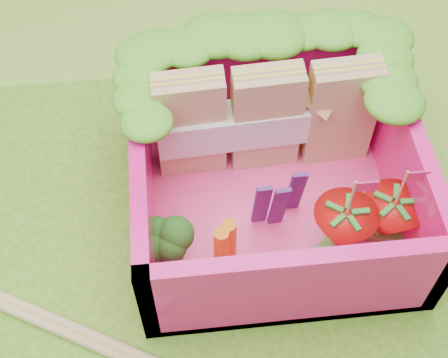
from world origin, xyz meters
TOP-DOWN VIEW (x-y plane):
  - ground at (0.00, 0.00)m, footprint 14.00×14.00m
  - placemat at (0.00, 0.00)m, footprint 2.60×2.60m
  - bento_floor at (0.47, 0.31)m, footprint 1.30×1.30m
  - bento_box at (0.47, 0.31)m, footprint 1.30×1.30m
  - lettuce_ruffle at (0.47, 0.78)m, footprint 1.43×0.76m
  - sandwich_stack at (0.48, 0.59)m, footprint 1.08×0.22m
  - broccoli at (-0.04, 0.02)m, footprint 0.30×0.30m
  - carrot_sticks at (0.21, -0.01)m, footprint 0.11×0.13m
  - purple_wedges at (0.48, 0.17)m, footprint 0.24×0.10m
  - strawberry_left at (0.74, -0.00)m, footprint 0.29×0.29m
  - strawberry_right at (0.97, 0.03)m, footprint 0.28×0.28m
  - snap_peas at (0.86, 0.08)m, footprint 0.65×0.52m

SIDE VIEW (x-z plane):
  - ground at x=0.00m, z-range 0.00..0.00m
  - placemat at x=0.00m, z-range 0.00..0.03m
  - bento_floor at x=0.47m, z-range 0.03..0.08m
  - snap_peas at x=0.86m, z-range 0.08..0.13m
  - carrot_sticks at x=0.21m, z-range 0.07..0.36m
  - strawberry_right at x=0.97m, z-range -0.03..0.49m
  - strawberry_left at x=0.74m, z-range -0.03..0.50m
  - broccoli at x=-0.04m, z-range 0.12..0.36m
  - purple_wedges at x=0.48m, z-range 0.08..0.46m
  - bento_box at x=0.47m, z-range 0.03..0.58m
  - sandwich_stack at x=0.48m, z-range 0.07..0.67m
  - lettuce_ruffle at x=0.47m, z-range 0.58..0.69m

